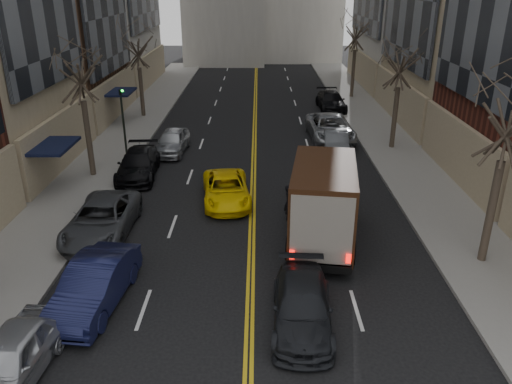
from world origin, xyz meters
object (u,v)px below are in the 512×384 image
ups_truck (323,202)px  pedestrian (289,202)px  observer_sedan (302,306)px  taxi (226,189)px

ups_truck → pedestrian: bearing=129.8°
observer_sedan → taxi: 9.83m
observer_sedan → pedestrian: 7.49m
pedestrian → ups_truck: bearing=-144.8°
observer_sedan → ups_truck: bearing=80.4°
ups_truck → pedestrian: (-1.24, 2.00, -0.93)m
pedestrian → taxi: bearing=60.3°
taxi → pedestrian: (2.91, -1.90, 0.17)m
ups_truck → observer_sedan: size_ratio=1.43×
ups_truck → taxi: bearing=144.8°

